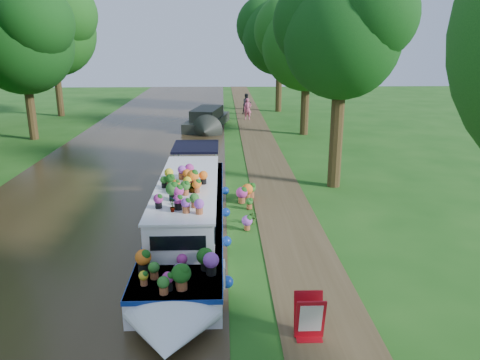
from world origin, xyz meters
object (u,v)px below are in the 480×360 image
(sandwich_board, at_px, (309,319))
(pedestrian_pink, at_px, (248,109))
(second_boat, at_px, (207,120))
(pedestrian_dark, at_px, (247,104))
(plant_boat, at_px, (188,214))

(sandwich_board, distance_m, pedestrian_pink, 29.35)
(second_boat, height_order, pedestrian_pink, pedestrian_pink)
(pedestrian_dark, bearing_deg, plant_boat, -124.50)
(second_boat, height_order, sandwich_board, second_boat)
(sandwich_board, bearing_deg, pedestrian_dark, 89.94)
(plant_boat, xyz_separation_m, pedestrian_dark, (3.28, 26.79, 0.07))
(second_boat, distance_m, sandwich_board, 25.94)
(plant_boat, relative_size, pedestrian_dark, 7.58)
(plant_boat, height_order, pedestrian_dark, plant_boat)
(second_boat, bearing_deg, sandwich_board, -72.16)
(plant_boat, bearing_deg, pedestrian_pink, 82.38)
(plant_boat, bearing_deg, pedestrian_dark, 83.02)
(pedestrian_pink, bearing_deg, plant_boat, -96.41)
(plant_boat, height_order, second_boat, plant_boat)
(plant_boat, height_order, pedestrian_pink, plant_boat)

